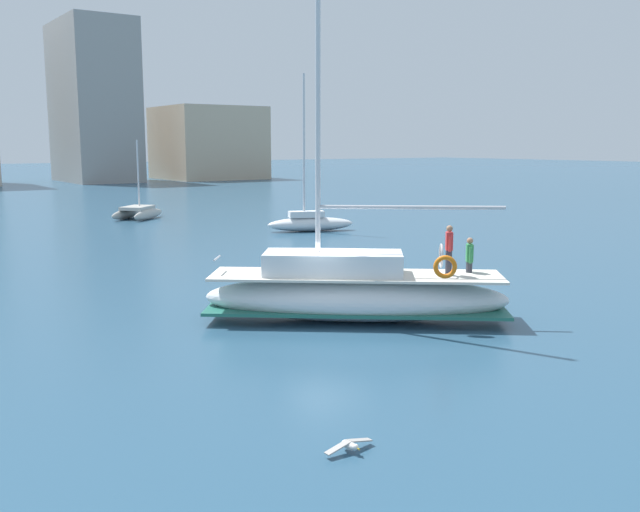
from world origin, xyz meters
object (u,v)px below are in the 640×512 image
at_px(moored_cutter_left, 138,212).
at_px(main_sailboat, 353,292).
at_px(seagull, 349,445).
at_px(moored_sloop_near, 310,221).

bearing_deg(moored_cutter_left, main_sailboat, -98.82).
relative_size(moored_cutter_left, seagull, 5.58).
bearing_deg(moored_sloop_near, seagull, -122.42).
height_order(main_sailboat, seagull, main_sailboat).
distance_m(moored_cutter_left, seagull, 42.71).
xyz_separation_m(moored_cutter_left, seagull, (-11.14, -41.23, -0.39)).
distance_m(main_sailboat, moored_sloop_near, 23.18).
relative_size(main_sailboat, moored_cutter_left, 2.26).
relative_size(moored_sloop_near, seagull, 9.42).
bearing_deg(main_sailboat, moored_sloop_near, 59.73).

